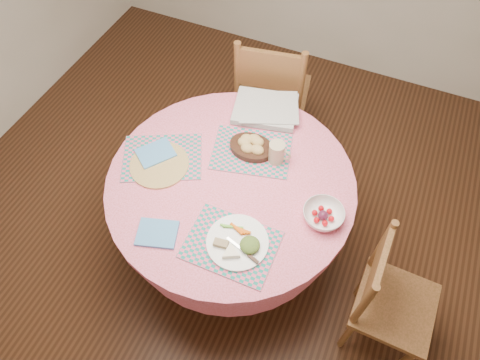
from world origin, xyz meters
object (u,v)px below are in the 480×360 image
object	(u,v)px
dining_table	(231,201)
wicker_trivet	(159,165)
chair_back	(271,94)
chair_right	(387,299)
latte_mug	(277,153)
bread_bowl	(251,145)
dinner_plate	(238,243)
fruit_bowl	(323,215)

from	to	relation	value
dining_table	wicker_trivet	distance (m)	0.42
dining_table	chair_back	size ratio (longest dim) A/B	1.25
chair_right	wicker_trivet	bearing A→B (deg)	87.83
latte_mug	bread_bowl	bearing A→B (deg)	174.50
dinner_plate	fruit_bowl	size ratio (longest dim) A/B	1.11
dining_table	bread_bowl	size ratio (longest dim) A/B	5.39
dining_table	fruit_bowl	bearing A→B (deg)	-3.14
latte_mug	chair_right	bearing A→B (deg)	-25.20
bread_bowl	dinner_plate	bearing A→B (deg)	-73.25
chair_right	fruit_bowl	xyz separation A→B (m)	(-0.42, 0.12, 0.34)
bread_bowl	fruit_bowl	size ratio (longest dim) A/B	0.91
dining_table	latte_mug	size ratio (longest dim) A/B	10.25
chair_right	wicker_trivet	distance (m)	1.31
chair_back	dinner_plate	world-z (taller)	chair_back
bread_bowl	chair_back	bearing A→B (deg)	101.26
dinner_plate	latte_mug	bearing A→B (deg)	91.60
dinner_plate	chair_back	bearing A→B (deg)	103.74
bread_bowl	latte_mug	distance (m)	0.15
dining_table	chair_right	xyz separation A→B (m)	(0.90, -0.14, -0.11)
latte_mug	chair_back	bearing A→B (deg)	112.30
chair_back	latte_mug	xyz separation A→B (m)	(0.27, -0.67, 0.30)
chair_back	bread_bowl	size ratio (longest dim) A/B	4.32
dining_table	wicker_trivet	xyz separation A→B (m)	(-0.37, -0.06, 0.20)
fruit_bowl	chair_back	bearing A→B (deg)	123.32
dining_table	fruit_bowl	distance (m)	0.53
chair_right	wicker_trivet	world-z (taller)	chair_right
chair_right	chair_back	world-z (taller)	chair_back
chair_right	fruit_bowl	distance (m)	0.55
chair_right	dinner_plate	xyz separation A→B (m)	(-0.72, -0.17, 0.33)
bread_bowl	latte_mug	xyz separation A→B (m)	(0.14, -0.01, 0.03)
wicker_trivet	bread_bowl	world-z (taller)	bread_bowl
fruit_bowl	wicker_trivet	bearing A→B (deg)	-177.70
chair_right	dining_table	bearing A→B (deg)	82.53
chair_back	dinner_plate	bearing A→B (deg)	93.67
chair_right	chair_back	size ratio (longest dim) A/B	0.85
latte_mug	fruit_bowl	world-z (taller)	latte_mug
wicker_trivet	latte_mug	bearing A→B (deg)	26.45
wicker_trivet	fruit_bowl	size ratio (longest dim) A/B	1.19
chair_back	bread_bowl	world-z (taller)	chair_back
chair_right	latte_mug	distance (m)	0.89
chair_back	fruit_bowl	bearing A→B (deg)	113.26
bread_bowl	fruit_bowl	distance (m)	0.52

